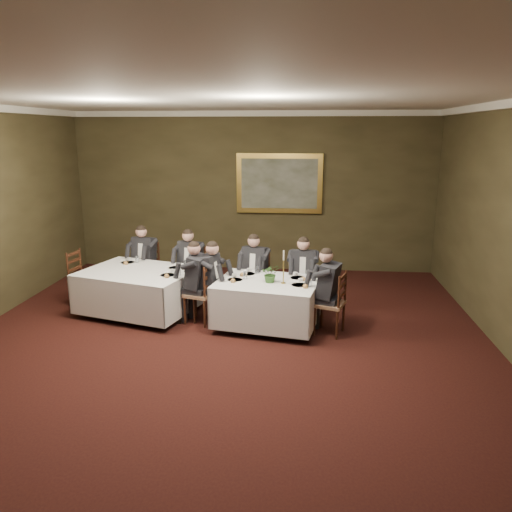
% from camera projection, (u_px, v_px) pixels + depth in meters
% --- Properties ---
extents(ground, '(10.00, 10.00, 0.00)m').
position_uv_depth(ground, '(215.00, 367.00, 6.70)').
color(ground, black).
rests_on(ground, ground).
extents(ceiling, '(8.00, 10.00, 0.10)m').
position_uv_depth(ceiling, '(209.00, 94.00, 5.85)').
color(ceiling, silver).
rests_on(ceiling, back_wall).
extents(back_wall, '(8.00, 0.10, 3.50)m').
position_uv_depth(back_wall, '(253.00, 192.00, 11.10)').
color(back_wall, '#322C19').
rests_on(back_wall, ground).
extents(crown_molding, '(8.00, 10.00, 0.12)m').
position_uv_depth(crown_molding, '(209.00, 99.00, 5.86)').
color(crown_molding, white).
rests_on(crown_molding, back_wall).
extents(table_main, '(1.79, 1.48, 0.67)m').
position_uv_depth(table_main, '(267.00, 300.00, 7.97)').
color(table_main, black).
rests_on(table_main, ground).
extents(table_second, '(2.18, 1.87, 0.67)m').
position_uv_depth(table_second, '(139.00, 288.00, 8.58)').
color(table_second, black).
rests_on(table_second, ground).
extents(chair_main_backleft, '(0.53, 0.52, 1.00)m').
position_uv_depth(chair_main_backleft, '(256.00, 292.00, 8.88)').
color(chair_main_backleft, '#946A4B').
rests_on(chair_main_backleft, ground).
extents(diner_main_backleft, '(0.51, 0.57, 1.35)m').
position_uv_depth(diner_main_backleft, '(255.00, 280.00, 8.82)').
color(diner_main_backleft, black).
rests_on(diner_main_backleft, chair_main_backleft).
extents(chair_main_backright, '(0.47, 0.45, 1.00)m').
position_uv_depth(chair_main_backright, '(303.00, 296.00, 8.66)').
color(chair_main_backright, '#946A4B').
rests_on(chair_main_backright, ground).
extents(diner_main_backright, '(0.44, 0.51, 1.35)m').
position_uv_depth(diner_main_backright, '(303.00, 284.00, 8.59)').
color(diner_main_backright, black).
rests_on(diner_main_backright, chair_main_backright).
extents(chair_main_endleft, '(0.52, 0.54, 1.00)m').
position_uv_depth(chair_main_endleft, '(209.00, 304.00, 8.27)').
color(chair_main_endleft, '#946A4B').
rests_on(chair_main_endleft, ground).
extents(diner_main_endleft, '(0.57, 0.51, 1.35)m').
position_uv_depth(diner_main_endleft, '(209.00, 291.00, 8.21)').
color(diner_main_endleft, black).
rests_on(diner_main_endleft, chair_main_endleft).
extents(chair_main_endright, '(0.54, 0.55, 1.00)m').
position_uv_depth(chair_main_endright, '(330.00, 316.00, 7.74)').
color(chair_main_endright, '#946A4B').
rests_on(chair_main_endright, ground).
extents(diner_main_endright, '(0.58, 0.53, 1.35)m').
position_uv_depth(diner_main_endright, '(330.00, 302.00, 7.69)').
color(diner_main_endright, black).
rests_on(diner_main_endright, chair_main_endright).
extents(chair_sec_backleft, '(0.53, 0.52, 1.00)m').
position_uv_depth(chair_sec_backleft, '(147.00, 279.00, 9.67)').
color(chair_sec_backleft, '#946A4B').
rests_on(chair_sec_backleft, ground).
extents(diner_sec_backleft, '(0.51, 0.56, 1.35)m').
position_uv_depth(diner_sec_backleft, '(146.00, 268.00, 9.60)').
color(diner_sec_backleft, black).
rests_on(diner_sec_backleft, chair_sec_backleft).
extents(chair_sec_backright, '(0.55, 0.54, 1.00)m').
position_uv_depth(chair_sec_backright, '(192.00, 285.00, 9.31)').
color(chair_sec_backright, '#946A4B').
rests_on(chair_sec_backright, ground).
extents(diner_sec_backright, '(0.53, 0.58, 1.35)m').
position_uv_depth(diner_sec_backright, '(191.00, 273.00, 9.24)').
color(diner_sec_backright, black).
rests_on(diner_sec_backright, chair_sec_backright).
extents(chair_sec_endright, '(0.52, 0.54, 1.00)m').
position_uv_depth(chair_sec_endright, '(201.00, 306.00, 8.21)').
color(chair_sec_endright, '#946A4B').
rests_on(chair_sec_endright, ground).
extents(diner_sec_endright, '(0.57, 0.51, 1.35)m').
position_uv_depth(diner_sec_endright, '(200.00, 292.00, 8.15)').
color(diner_sec_endright, black).
rests_on(diner_sec_endright, chair_sec_endright).
extents(chair_sec_endleft, '(0.49, 0.51, 1.00)m').
position_uv_depth(chair_sec_endleft, '(85.00, 289.00, 9.04)').
color(chair_sec_endleft, '#946A4B').
rests_on(chair_sec_endleft, ground).
extents(centerpiece, '(0.31, 0.28, 0.31)m').
position_uv_depth(centerpiece, '(271.00, 273.00, 7.81)').
color(centerpiece, '#2D5926').
rests_on(centerpiece, table_main).
extents(candlestick, '(0.08, 0.08, 0.54)m').
position_uv_depth(candlestick, '(283.00, 271.00, 7.74)').
color(candlestick, '#AA8933').
rests_on(candlestick, table_main).
extents(place_setting_table_main, '(0.33, 0.32, 0.14)m').
position_uv_depth(place_setting_table_main, '(251.00, 271.00, 8.33)').
color(place_setting_table_main, white).
rests_on(place_setting_table_main, table_main).
extents(place_setting_table_second, '(0.33, 0.31, 0.14)m').
position_uv_depth(place_setting_table_second, '(131.00, 260.00, 9.05)').
color(place_setting_table_second, white).
rests_on(place_setting_table_second, table_second).
extents(painting, '(1.88, 0.09, 1.30)m').
position_uv_depth(painting, '(279.00, 184.00, 10.93)').
color(painting, '#DABF4F').
rests_on(painting, back_wall).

